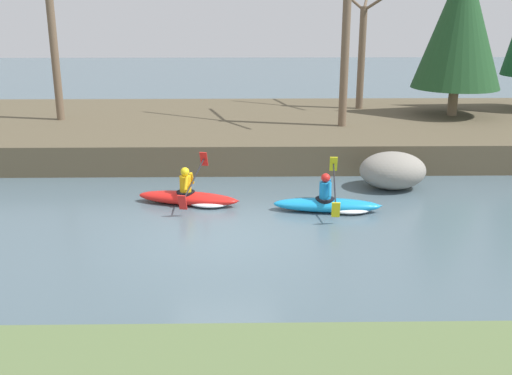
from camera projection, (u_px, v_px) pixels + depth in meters
The scene contains 9 objects.
ground_plane at pixel (224, 237), 13.58m from camera, with size 90.00×90.00×0.00m, color #4C606B.
riverbank_far at pixel (232, 130), 22.49m from camera, with size 44.00×9.27×0.93m.
conifer_tree_left at pixel (461, 22), 21.93m from camera, with size 3.27×3.27×5.84m.
bare_tree_upstream at pixel (54, 33), 21.22m from camera, with size 3.61×3.57×6.56m.
bare_tree_mid_upstream at pixel (347, 21), 19.98m from camera, with size 4.14×4.09×7.56m.
bare_tree_mid_downstream at pixel (362, 46), 23.68m from camera, with size 2.95×2.91×5.29m.
kayaker_lead at pixel (331, 204), 15.16m from camera, with size 2.79×2.07×1.20m.
kayaker_middle at pixel (192, 197), 15.67m from camera, with size 2.79×2.05×1.20m.
boulder_midstream at pixel (393, 170), 16.94m from camera, with size 1.87×1.47×1.06m.
Camera 1 is at (0.51, -12.63, 5.12)m, focal length 42.00 mm.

